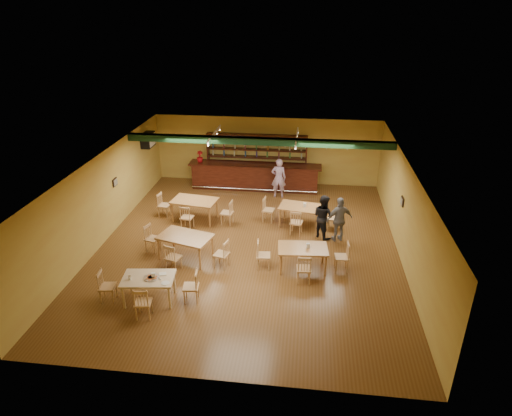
# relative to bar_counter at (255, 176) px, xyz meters

# --- Properties ---
(floor) EXTENTS (12.00, 12.00, 0.00)m
(floor) POSITION_rel_bar_counter_xyz_m (0.42, -5.15, -0.56)
(floor) COLOR brown
(floor) RESTS_ON ground
(ceiling_beam) EXTENTS (10.00, 0.30, 0.25)m
(ceiling_beam) POSITION_rel_bar_counter_xyz_m (0.42, -2.35, 2.31)
(ceiling_beam) COLOR black
(ceiling_beam) RESTS_ON ceiling
(track_rail_left) EXTENTS (0.05, 2.50, 0.05)m
(track_rail_left) POSITION_rel_bar_counter_xyz_m (-1.38, -1.75, 2.38)
(track_rail_left) COLOR silver
(track_rail_left) RESTS_ON ceiling
(track_rail_right) EXTENTS (0.05, 2.50, 0.05)m
(track_rail_right) POSITION_rel_bar_counter_xyz_m (1.82, -1.75, 2.38)
(track_rail_right) COLOR silver
(track_rail_right) RESTS_ON ceiling
(ac_unit) EXTENTS (0.34, 0.70, 0.48)m
(ac_unit) POSITION_rel_bar_counter_xyz_m (-4.38, -0.95, 1.79)
(ac_unit) COLOR silver
(ac_unit) RESTS_ON wall_left
(picture_left) EXTENTS (0.04, 0.34, 0.28)m
(picture_left) POSITION_rel_bar_counter_xyz_m (-4.55, -4.15, 1.14)
(picture_left) COLOR black
(picture_left) RESTS_ON wall_left
(picture_right) EXTENTS (0.04, 0.34, 0.28)m
(picture_right) POSITION_rel_bar_counter_xyz_m (5.39, -4.65, 1.14)
(picture_right) COLOR black
(picture_right) RESTS_ON wall_right
(bar_counter) EXTENTS (5.80, 0.85, 1.13)m
(bar_counter) POSITION_rel_bar_counter_xyz_m (0.00, 0.00, 0.00)
(bar_counter) COLOR black
(bar_counter) RESTS_ON ground
(back_bar_hutch) EXTENTS (4.48, 0.40, 2.28)m
(back_bar_hutch) POSITION_rel_bar_counter_xyz_m (0.00, 0.63, 0.57)
(back_bar_hutch) COLOR black
(back_bar_hutch) RESTS_ON ground
(poinsettia) EXTENTS (0.36, 0.36, 0.50)m
(poinsettia) POSITION_rel_bar_counter_xyz_m (-2.45, 0.00, 0.82)
(poinsettia) COLOR #9D0E14
(poinsettia) RESTS_ON bar_counter
(dining_table_a) EXTENTS (1.78, 1.22, 0.82)m
(dining_table_a) POSITION_rel_bar_counter_xyz_m (-1.86, -3.43, -0.15)
(dining_table_a) COLOR #A06939
(dining_table_a) RESTS_ON ground
(dining_table_b) EXTENTS (1.67, 1.17, 0.77)m
(dining_table_b) POSITION_rel_bar_counter_xyz_m (2.11, -3.39, -0.18)
(dining_table_b) COLOR #A06939
(dining_table_b) RESTS_ON ground
(dining_table_c) EXTENTS (1.87, 1.41, 0.83)m
(dining_table_c) POSITION_rel_bar_counter_xyz_m (-1.46, -6.22, -0.15)
(dining_table_c) COLOR #A06939
(dining_table_c) RESTS_ON ground
(dining_table_d) EXTENTS (1.58, 1.02, 0.75)m
(dining_table_d) POSITION_rel_bar_counter_xyz_m (2.27, -6.39, -0.19)
(dining_table_d) COLOR #A06939
(dining_table_d) RESTS_ON ground
(near_table) EXTENTS (1.50, 1.06, 0.75)m
(near_table) POSITION_rel_bar_counter_xyz_m (-1.88, -8.52, -0.19)
(near_table) COLOR beige
(near_table) RESTS_ON ground
(pizza_tray) EXTENTS (0.43, 0.43, 0.01)m
(pizza_tray) POSITION_rel_bar_counter_xyz_m (-1.78, -8.52, 0.19)
(pizza_tray) COLOR silver
(pizza_tray) RESTS_ON near_table
(parmesan_shaker) EXTENTS (0.08, 0.08, 0.11)m
(parmesan_shaker) POSITION_rel_bar_counter_xyz_m (-2.33, -8.67, 0.24)
(parmesan_shaker) COLOR #EAE5C6
(parmesan_shaker) RESTS_ON near_table
(napkin_stack) EXTENTS (0.24, 0.21, 0.03)m
(napkin_stack) POSITION_rel_bar_counter_xyz_m (-1.53, -8.32, 0.20)
(napkin_stack) COLOR white
(napkin_stack) RESTS_ON near_table
(pizza_server) EXTENTS (0.30, 0.28, 0.00)m
(pizza_server) POSITION_rel_bar_counter_xyz_m (-1.63, -8.47, 0.20)
(pizza_server) COLOR silver
(pizza_server) RESTS_ON pizza_tray
(side_plate) EXTENTS (0.24, 0.24, 0.01)m
(side_plate) POSITION_rel_bar_counter_xyz_m (-1.33, -8.72, 0.19)
(side_plate) COLOR white
(side_plate) RESTS_ON near_table
(patron_bar) EXTENTS (0.64, 0.43, 1.70)m
(patron_bar) POSITION_rel_bar_counter_xyz_m (1.11, -0.83, 0.29)
(patron_bar) COLOR purple
(patron_bar) RESTS_ON ground
(patron_right_a) EXTENTS (0.97, 0.97, 1.58)m
(patron_right_a) POSITION_rel_bar_counter_xyz_m (2.91, -4.19, 0.23)
(patron_right_a) COLOR black
(patron_right_a) RESTS_ON ground
(patron_right_b) EXTENTS (1.02, 0.71, 1.61)m
(patron_right_b) POSITION_rel_bar_counter_xyz_m (3.47, -4.39, 0.24)
(patron_right_b) COLOR gray
(patron_right_b) RESTS_ON ground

